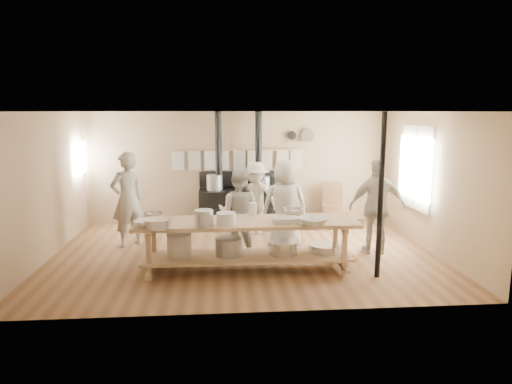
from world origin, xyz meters
TOP-DOWN VIEW (x-y plane):
  - ground at (0.00, 0.00)m, footprint 7.00×7.00m
  - room_shell at (0.00, 0.00)m, footprint 7.00×7.00m
  - window_right at (3.47, 0.60)m, footprint 0.09×1.50m
  - left_opening at (-3.45, 2.00)m, footprint 0.00×0.90m
  - stove at (-0.01, 2.12)m, footprint 1.90×0.75m
  - towel_rail at (-0.00, 2.40)m, footprint 3.00×0.04m
  - back_wall_shelf at (1.46, 2.43)m, footprint 0.63×0.14m
  - prep_table at (-0.01, -0.90)m, footprint 3.60×0.90m
  - support_post at (2.05, -1.35)m, footprint 0.08×0.08m
  - cook_far_left at (-2.21, 0.69)m, footprint 0.81×0.76m
  - cook_left at (-0.10, -0.15)m, footprint 0.95×0.84m
  - cook_center at (0.77, 0.17)m, footprint 0.87×0.58m
  - cook_right at (2.44, -0.13)m, footprint 1.05×0.49m
  - cook_by_window at (0.33, 1.41)m, footprint 1.14×0.90m
  - chair at (2.15, 1.97)m, footprint 0.54×0.54m
  - bowl_white_a at (-1.55, -1.13)m, footprint 0.50×0.50m
  - bowl_steel_a at (-1.55, -0.57)m, footprint 0.41×0.41m
  - bowl_white_b at (1.03, -1.23)m, footprint 0.65×0.65m
  - bowl_steel_b at (0.82, -0.57)m, footprint 0.48×0.48m
  - roasting_pan at (0.60, -1.09)m, footprint 0.40×0.27m
  - mixing_bowl_large at (-1.38, -1.23)m, footprint 0.46×0.46m
  - bucket_galv at (-0.68, -1.23)m, footprint 0.31×0.31m
  - deep_bowl_enamel at (-0.34, -1.12)m, footprint 0.35×0.35m
  - pitcher at (0.12, -0.57)m, footprint 0.17×0.17m

SIDE VIEW (x-z plane):
  - ground at x=0.00m, z-range 0.00..0.00m
  - chair at x=2.15m, z-range -0.20..0.79m
  - prep_table at x=-0.01m, z-range 0.10..0.95m
  - stove at x=-0.01m, z-range -0.78..1.82m
  - cook_by_window at x=0.33m, z-range 0.00..1.55m
  - cook_left at x=-0.10m, z-range 0.00..1.62m
  - cook_center at x=0.77m, z-range 0.00..1.74m
  - cook_right at x=2.44m, z-range 0.00..1.76m
  - roasting_pan at x=0.60m, z-range 0.85..0.94m
  - bowl_steel_a at x=-1.55m, z-range 0.85..0.94m
  - bowl_white_a at x=-1.55m, z-range 0.85..0.95m
  - bowl_white_b at x=1.03m, z-range 0.85..0.96m
  - bowl_steel_b at x=0.82m, z-range 0.85..0.97m
  - mixing_bowl_large at x=-1.38m, z-range 0.85..0.99m
  - cook_far_left at x=-2.21m, z-range 0.00..1.85m
  - deep_bowl_enamel at x=-0.34m, z-range 0.85..1.04m
  - pitcher at x=0.12m, z-range 0.85..1.07m
  - bucket_galv at x=-0.68m, z-range 0.85..1.11m
  - support_post at x=2.05m, z-range 0.00..2.60m
  - window_right at x=3.47m, z-range 0.67..2.33m
  - towel_rail at x=0.00m, z-range 1.31..1.78m
  - left_opening at x=-3.45m, z-range 1.15..2.05m
  - room_shell at x=0.00m, z-range -1.88..5.12m
  - back_wall_shelf at x=1.46m, z-range 1.84..2.17m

